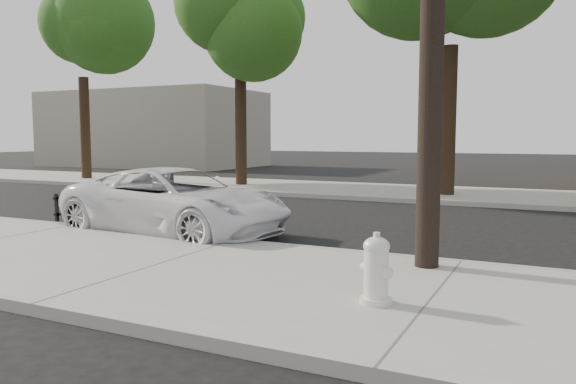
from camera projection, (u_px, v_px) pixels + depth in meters
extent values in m
plane|color=black|center=(286.00, 230.00, 12.13)|extent=(120.00, 120.00, 0.00)
cube|color=gray|center=(158.00, 269.00, 8.28)|extent=(90.00, 4.40, 0.15)
cube|color=gray|center=(393.00, 192.00, 19.73)|extent=(90.00, 5.00, 0.15)
cube|color=#9E9B93|center=(235.00, 244.00, 10.25)|extent=(90.00, 0.12, 0.16)
cube|color=gray|center=(153.00, 129.00, 38.50)|extent=(14.00, 8.00, 5.00)
cylinder|color=black|center=(85.00, 128.00, 25.16)|extent=(0.44, 0.44, 4.50)
sphere|color=#184915|center=(82.00, 43.00, 24.79)|extent=(4.50, 4.50, 4.50)
sphere|color=#184915|center=(83.00, 12.00, 24.00)|extent=(3.60, 3.60, 3.60)
cylinder|color=black|center=(241.00, 130.00, 21.86)|extent=(0.44, 0.44, 4.25)
sphere|color=#184915|center=(240.00, 38.00, 21.51)|extent=(4.20, 4.20, 4.20)
sphere|color=#184915|center=(247.00, 4.00, 20.78)|extent=(3.36, 3.36, 3.36)
cylinder|color=black|center=(449.00, 121.00, 17.99)|extent=(0.44, 0.44, 4.75)
imported|color=white|center=(176.00, 201.00, 11.57)|extent=(5.18, 2.77, 1.38)
cylinder|color=silver|center=(376.00, 300.00, 6.33)|extent=(0.37, 0.37, 0.07)
cylinder|color=silver|center=(376.00, 276.00, 6.30)|extent=(0.28, 0.28, 0.63)
ellipsoid|color=silver|center=(377.00, 246.00, 6.27)|extent=(0.30, 0.30, 0.21)
cylinder|color=silver|center=(376.00, 270.00, 6.29)|extent=(0.41, 0.27, 0.13)
cylinder|color=silver|center=(376.00, 270.00, 6.29)|extent=(0.23, 0.25, 0.16)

